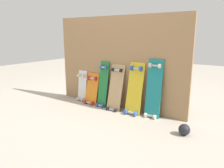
% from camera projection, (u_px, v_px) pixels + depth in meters
% --- Properties ---
extents(ground_plane, '(12.00, 12.00, 0.00)m').
position_uv_depth(ground_plane, '(114.00, 107.00, 3.45)').
color(ground_plane, '#A89E8E').
extents(plywood_wall_panel, '(2.25, 0.04, 1.41)m').
position_uv_depth(plywood_wall_panel, '(117.00, 63.00, 3.35)').
color(plywood_wall_panel, '#99724C').
rests_on(plywood_wall_panel, ground).
extents(skateboard_white, '(0.18, 0.13, 0.59)m').
position_uv_depth(skateboard_white, '(82.00, 88.00, 3.77)').
color(skateboard_white, silver).
rests_on(skateboard_white, ground).
extents(skateboard_orange, '(0.24, 0.20, 0.57)m').
position_uv_depth(skateboard_orange, '(92.00, 90.00, 3.61)').
color(skateboard_orange, orange).
rests_on(skateboard_orange, ground).
extents(skateboard_green, '(0.16, 0.20, 0.78)m').
position_uv_depth(skateboard_green, '(103.00, 86.00, 3.46)').
color(skateboard_green, '#1E7238').
rests_on(skateboard_green, ground).
extents(skateboard_natural, '(0.23, 0.24, 0.76)m').
position_uv_depth(skateboard_natural, '(115.00, 90.00, 3.30)').
color(skateboard_natural, tan).
rests_on(skateboard_natural, ground).
extents(skateboard_yellow, '(0.24, 0.24, 0.81)m').
position_uv_depth(skateboard_yellow, '(134.00, 91.00, 3.12)').
color(skateboard_yellow, gold).
rests_on(skateboard_yellow, ground).
extents(skateboard_teal, '(0.22, 0.18, 0.87)m').
position_uv_depth(skateboard_teal, '(154.00, 91.00, 2.99)').
color(skateboard_teal, '#197A7F').
rests_on(skateboard_teal, ground).
extents(rubber_ball, '(0.13, 0.13, 0.13)m').
position_uv_depth(rubber_ball, '(184.00, 130.00, 2.49)').
color(rubber_ball, black).
rests_on(rubber_ball, ground).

